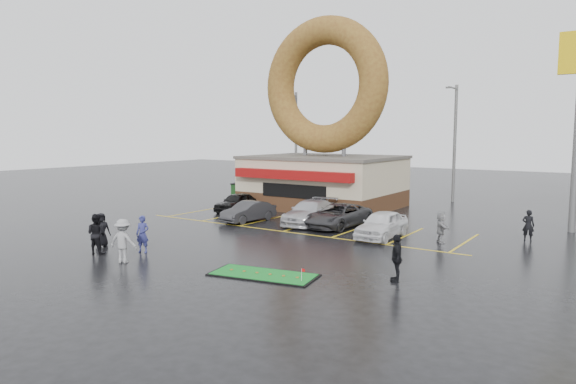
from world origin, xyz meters
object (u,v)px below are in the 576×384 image
Objects in this scene: car_dgrey at (248,212)px; streetlight_mid at (454,140)px; person_blue at (143,234)px; person_cameraman at (397,258)px; putting_green at (264,275)px; car_grey at (338,216)px; car_white at (382,225)px; streetlight_left at (295,139)px; car_silver at (310,212)px; dumpster at (245,192)px; donut_shop at (324,145)px; car_black at (237,202)px.

streetlight_mid is at bearing 71.76° from car_dgrey.
person_cameraman is (11.11, 2.06, 0.03)m from person_blue.
person_cameraman is (12.29, -6.97, 0.25)m from car_dgrey.
car_dgrey is at bearing 131.12° from putting_green.
car_grey is at bearing -98.37° from streetlight_mid.
streetlight_mid is 15.37m from car_grey.
streetlight_mid reaches higher than putting_green.
car_white is at bearing -177.19° from person_cameraman.
streetlight_left is at bearing 85.66° from person_blue.
putting_green is (4.41, -10.46, -0.66)m from car_silver.
person_cameraman reaches higher than person_blue.
car_grey is 2.62× the size of dumpster.
donut_shop is at bearing 113.24° from putting_green.
car_black is 1.02× the size of car_dgrey.
car_dgrey is (3.15, -2.70, -0.03)m from car_black.
car_black is 0.88× the size of putting_green.
car_black is at bearing 88.27° from person_blue.
donut_shop reaches higher than car_grey.
putting_green is at bearing -42.01° from car_dgrey.
car_dgrey is (-0.53, -8.12, -3.86)m from donut_shop.
person_blue reaches higher than car_silver.
streetlight_left reaches higher than car_silver.
car_white reaches higher than car_black.
car_white is at bearing -38.57° from dumpster.
person_cameraman is at bearing -49.82° from car_silver.
person_blue is at bearing -104.21° from streetlight_mid.
person_cameraman reaches higher than car_dgrey.
streetlight_left reaches higher than dumpster.
car_dgrey is 5.55m from car_grey.
car_dgrey is 14.13m from person_cameraman.
car_grey is (11.84, -13.65, -4.13)m from streetlight_left.
car_white reaches higher than car_dgrey.
streetlight_left reaches higher than car_black.
dumpster is (-13.94, -8.46, -4.13)m from streetlight_mid.
person_cameraman is (8.80, -8.39, 0.16)m from car_silver.
person_blue is 0.97× the size of person_cameraman.
car_silver reaches higher than car_black.
putting_green is (6.72, -0.01, -0.80)m from person_blue.
person_blue is (0.65, -17.14, -3.64)m from donut_shop.
donut_shop is 1.50× the size of streetlight_left.
person_blue is 0.39× the size of putting_green.
streetlight_mid is 2.44× the size of car_dgrey.
streetlight_mid is 26.18m from person_blue.
dumpster is (0.06, -7.46, -4.13)m from streetlight_left.
car_grey is at bearing 46.15° from person_blue.
dumpster is at bearing 141.84° from car_silver.
car_black is 0.93× the size of car_white.
car_black is 18.21m from person_cameraman.
putting_green is (0.37, -25.10, -4.75)m from streetlight_mid.
person_blue is at bearing -77.06° from dumpster.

